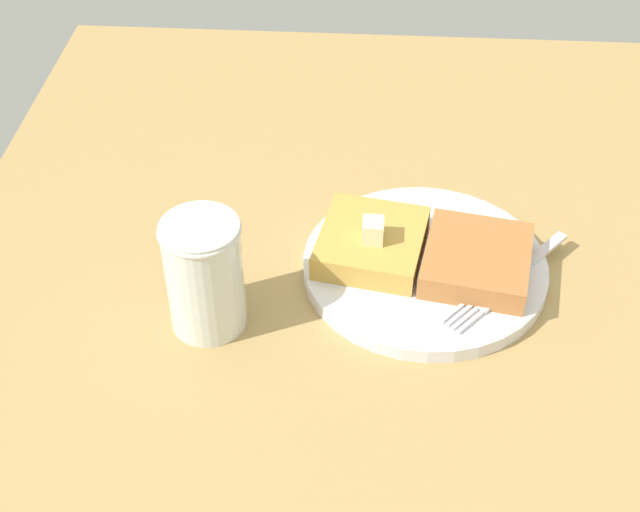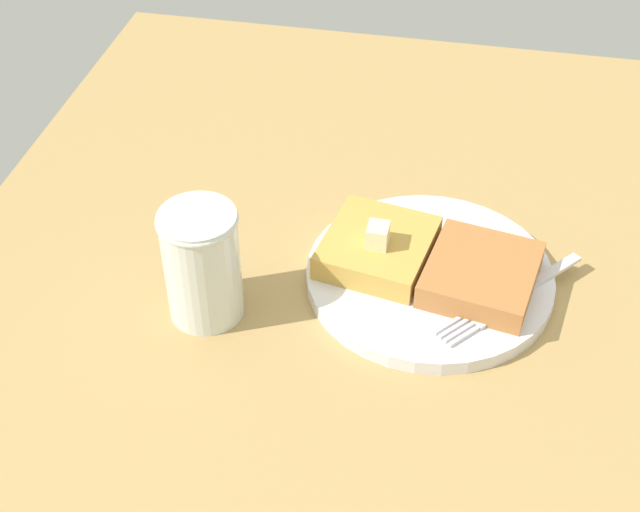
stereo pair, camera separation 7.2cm
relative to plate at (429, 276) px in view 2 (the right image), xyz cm
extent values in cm
cube|color=#AC8950|center=(4.24, -3.51, -2.05)|extent=(93.47, 93.47, 2.58)
cylinder|color=silver|center=(0.00, 0.00, -0.10)|extent=(21.09, 21.09, 1.31)
torus|color=brown|center=(0.00, 0.00, 0.16)|extent=(21.09, 21.09, 0.80)
cube|color=gold|center=(-4.68, 0.84, 1.70)|extent=(10.25, 10.83, 2.27)
cube|color=#AD6C37|center=(4.68, -0.84, 1.70)|extent=(10.25, 10.83, 2.27)
cube|color=beige|center=(-4.63, -0.08, 3.82)|extent=(1.83, 2.02, 1.99)
cube|color=silver|center=(8.98, 0.37, 0.74)|extent=(7.24, 8.14, 0.36)
cube|color=silver|center=(4.79, -4.46, 0.74)|extent=(3.50, 3.56, 0.36)
cube|color=silver|center=(3.44, -7.26, 0.74)|extent=(2.34, 2.63, 0.36)
cube|color=silver|center=(3.03, -6.90, 0.74)|extent=(2.34, 2.63, 0.36)
cube|color=silver|center=(2.61, -6.54, 0.74)|extent=(2.34, 2.63, 0.36)
cube|color=silver|center=(2.20, -6.18, 0.74)|extent=(2.34, 2.63, 0.36)
cylinder|color=#3B1905|center=(-17.70, -7.00, 2.43)|extent=(5.67, 5.67, 6.37)
cylinder|color=silver|center=(-17.70, -7.00, 4.30)|extent=(6.16, 6.16, 10.11)
torus|color=silver|center=(-17.70, -7.00, 8.91)|extent=(6.42, 6.42, 0.50)
camera|label=1|loc=(-5.25, -57.50, 51.75)|focal=50.00mm
camera|label=2|loc=(1.91, -56.54, 51.75)|focal=50.00mm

